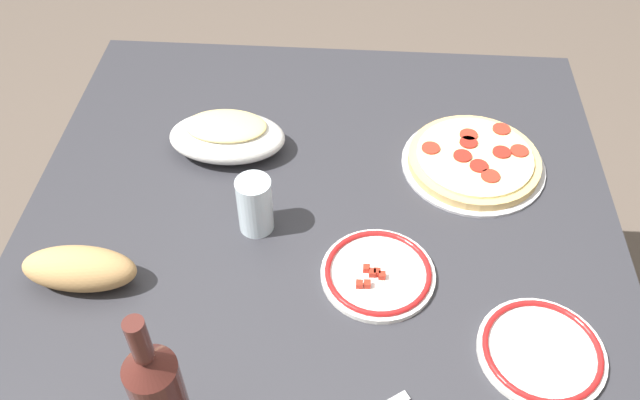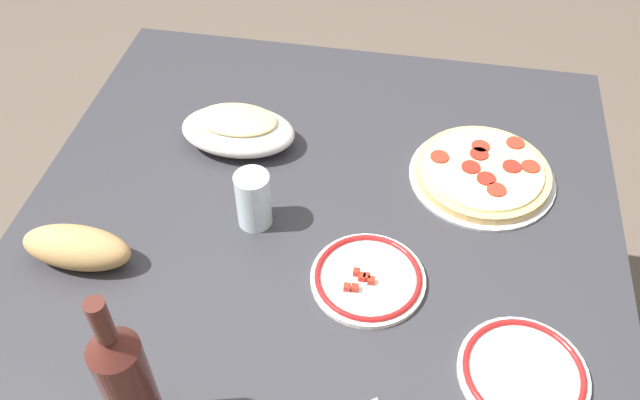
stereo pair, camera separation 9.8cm
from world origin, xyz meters
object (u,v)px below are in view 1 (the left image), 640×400
dining_table (320,250)px  pepperoni_pizza (474,161)px  baked_pasta_dish (227,135)px  side_plate_far (542,351)px  side_plate_near (378,273)px  bread_loaf (79,269)px  water_glass (255,205)px

dining_table → pepperoni_pizza: pepperoni_pizza is taller
baked_pasta_dish → side_plate_far: bearing=142.2°
dining_table → side_plate_near: (-0.11, 0.15, 0.13)m
baked_pasta_dish → side_plate_near: bearing=135.5°
baked_pasta_dish → side_plate_near: size_ratio=1.19×
pepperoni_pizza → bread_loaf: (0.70, 0.35, 0.02)m
baked_pasta_dish → bread_loaf: size_ratio=1.21×
pepperoni_pizza → water_glass: size_ratio=2.51×
bread_loaf → dining_table: bearing=-153.6°
baked_pasta_dish → bread_loaf: bearing=61.4°
pepperoni_pizza → water_glass: water_glass is taller
side_plate_near → bread_loaf: size_ratio=1.01×
dining_table → side_plate_far: side_plate_far is taller
baked_pasta_dish → bread_loaf: baked_pasta_dish is taller
dining_table → water_glass: 0.22m
pepperoni_pizza → bread_loaf: bread_loaf is taller
water_glass → side_plate_near: bearing=155.9°
bread_loaf → pepperoni_pizza: bearing=-153.8°
water_glass → side_plate_far: size_ratio=0.57×
water_glass → bread_loaf: bearing=28.0°
side_plate_near → dining_table: bearing=-53.1°
pepperoni_pizza → water_glass: 0.47m
dining_table → baked_pasta_dish: (0.20, -0.16, 0.16)m
dining_table → bread_loaf: 0.47m
side_plate_near → bread_loaf: 0.51m
pepperoni_pizza → bread_loaf: bearing=26.2°
side_plate_far → dining_table: bearing=-37.5°
side_plate_near → side_plate_far: bearing=152.3°
pepperoni_pizza → side_plate_far: bearing=99.2°
dining_table → pepperoni_pizza: 0.36m
side_plate_far → bread_loaf: bread_loaf is taller
water_glass → bread_loaf: (0.28, 0.15, -0.02)m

